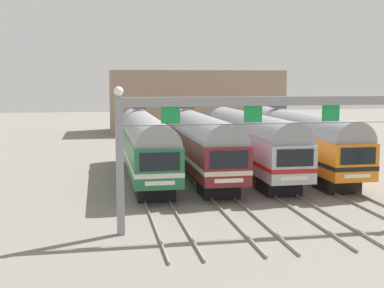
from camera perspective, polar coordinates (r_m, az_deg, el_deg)
ground_plane at (r=39.12m, az=3.65°, el=-3.56°), size 160.00×160.00×0.00m
track_bed at (r=55.55m, az=-0.61°, el=-0.26°), size 13.56×70.00×0.15m
commuter_train_green at (r=37.71m, az=-5.24°, el=0.16°), size 2.88×18.06×5.05m
commuter_train_maroon at (r=38.27m, az=0.76°, el=0.29°), size 2.88×18.06×5.05m
commuter_train_stainless at (r=39.24m, az=6.53°, el=0.41°), size 2.88×18.06×4.77m
commuter_train_orange at (r=40.59m, az=11.96°, el=0.53°), size 2.88×18.06×5.05m
catenary_gantry at (r=25.65m, az=11.07°, el=2.17°), size 17.29×0.44×6.97m
maintenance_building at (r=72.80m, az=0.28°, el=4.80°), size 23.57×10.00×8.49m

